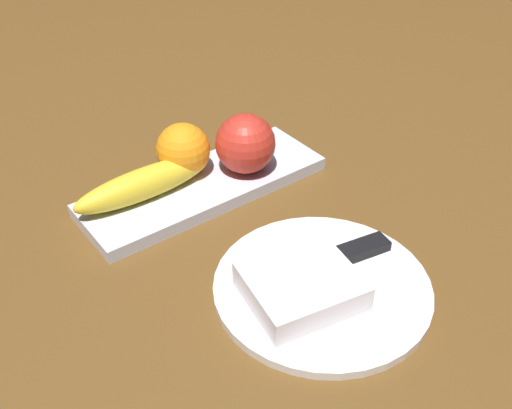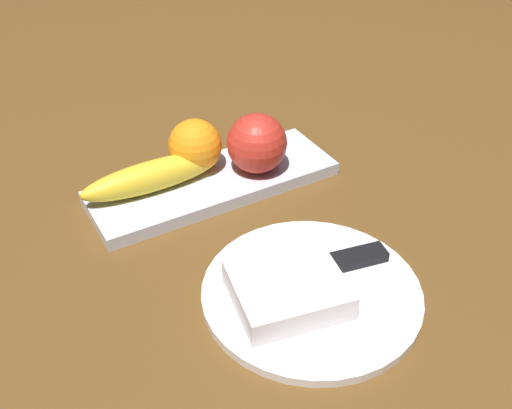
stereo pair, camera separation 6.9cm
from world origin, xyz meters
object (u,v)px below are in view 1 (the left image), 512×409
at_px(folded_napkin, 301,286).
at_px(banana, 144,184).
at_px(fruit_tray, 203,186).
at_px(dinner_plate, 321,288).
at_px(knife, 341,257).
at_px(orange_near_apple, 183,150).
at_px(apple, 245,144).

bearing_deg(folded_napkin, banana, -79.05).
relative_size(fruit_tray, dinner_plate, 1.41).
xyz_separation_m(dinner_plate, knife, (-0.04, -0.02, 0.01)).
xyz_separation_m(orange_near_apple, knife, (-0.05, 0.25, -0.04)).
height_order(fruit_tray, knife, knife).
bearing_deg(banana, dinner_plate, 107.91).
distance_m(dinner_plate, knife, 0.05).
bearing_deg(dinner_plate, fruit_tray, -90.00).
bearing_deg(knife, apple, -84.62).
relative_size(dinner_plate, folded_napkin, 2.10).
distance_m(apple, dinner_plate, 0.23).
height_order(apple, knife, apple).
distance_m(apple, orange_near_apple, 0.08).
height_order(banana, orange_near_apple, orange_near_apple).
bearing_deg(orange_near_apple, knife, 101.74).
bearing_deg(fruit_tray, orange_near_apple, -73.97).
distance_m(fruit_tray, apple, 0.08).
relative_size(banana, knife, 1.03).
distance_m(fruit_tray, banana, 0.08).
bearing_deg(orange_near_apple, folded_napkin, 85.49).
bearing_deg(orange_near_apple, dinner_plate, 91.87).
xyz_separation_m(fruit_tray, banana, (0.08, -0.01, 0.03)).
xyz_separation_m(orange_near_apple, folded_napkin, (0.02, 0.26, -0.03)).
bearing_deg(knife, folded_napkin, 23.18).
bearing_deg(apple, fruit_tray, -11.00).
xyz_separation_m(dinner_plate, folded_napkin, (0.03, 0.00, 0.02)).
relative_size(apple, orange_near_apple, 1.12).
bearing_deg(folded_napkin, dinner_plate, 180.00).
height_order(orange_near_apple, dinner_plate, orange_near_apple).
height_order(fruit_tray, apple, apple).
bearing_deg(dinner_plate, banana, -72.64).
distance_m(banana, folded_napkin, 0.25).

